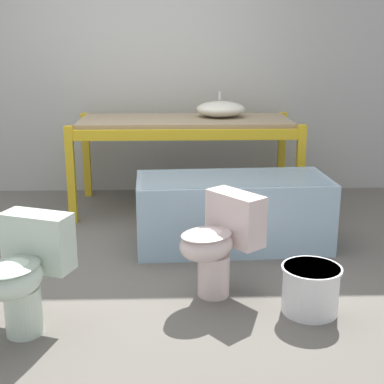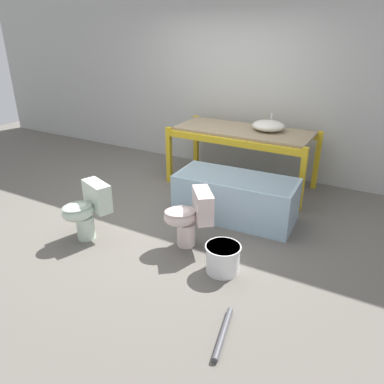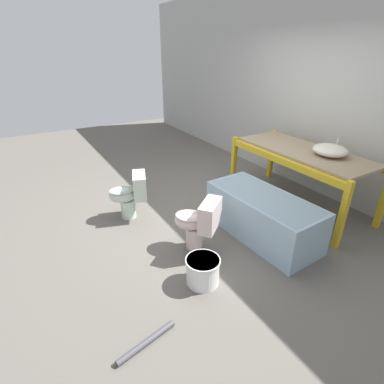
{
  "view_description": "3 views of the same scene",
  "coord_description": "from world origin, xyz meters",
  "px_view_note": "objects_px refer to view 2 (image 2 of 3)",
  "views": [
    {
      "loc": [
        0.42,
        -3.82,
        1.56
      ],
      "look_at": [
        0.52,
        -0.7,
        0.68
      ],
      "focal_mm": 50.0,
      "sensor_mm": 36.0,
      "label": 1
    },
    {
      "loc": [
        2.47,
        -3.8,
        2.26
      ],
      "look_at": [
        0.72,
        -0.69,
        0.65
      ],
      "focal_mm": 35.0,
      "sensor_mm": 36.0,
      "label": 2
    },
    {
      "loc": [
        3.19,
        -2.25,
        2.19
      ],
      "look_at": [
        0.55,
        -0.68,
        0.68
      ],
      "focal_mm": 28.0,
      "sensor_mm": 36.0,
      "label": 3
    }
  ],
  "objects_px": {
    "sink_basin": "(268,126)",
    "bucket_white": "(223,258)",
    "toilet_far": "(87,209)",
    "toilet_near": "(190,216)",
    "bathtub_main": "(235,195)"
  },
  "relations": [
    {
      "from": "sink_basin",
      "to": "bucket_white",
      "type": "distance_m",
      "value": 2.4
    },
    {
      "from": "bucket_white",
      "to": "toilet_near",
      "type": "bearing_deg",
      "value": 152.8
    },
    {
      "from": "sink_basin",
      "to": "bucket_white",
      "type": "xyz_separation_m",
      "value": [
        0.36,
        -2.23,
        -0.79
      ]
    },
    {
      "from": "toilet_near",
      "to": "toilet_far",
      "type": "bearing_deg",
      "value": -107.65
    },
    {
      "from": "sink_basin",
      "to": "toilet_far",
      "type": "distance_m",
      "value": 2.76
    },
    {
      "from": "bathtub_main",
      "to": "toilet_near",
      "type": "xyz_separation_m",
      "value": [
        -0.17,
        -0.84,
        0.05
      ]
    },
    {
      "from": "bathtub_main",
      "to": "toilet_near",
      "type": "height_order",
      "value": "toilet_near"
    },
    {
      "from": "bathtub_main",
      "to": "bucket_white",
      "type": "distance_m",
      "value": 1.18
    },
    {
      "from": "sink_basin",
      "to": "bucket_white",
      "type": "bearing_deg",
      "value": -80.79
    },
    {
      "from": "bucket_white",
      "to": "toilet_far",
      "type": "bearing_deg",
      "value": -174.66
    },
    {
      "from": "bathtub_main",
      "to": "bucket_white",
      "type": "relative_size",
      "value": 4.26
    },
    {
      "from": "toilet_far",
      "to": "bucket_white",
      "type": "height_order",
      "value": "toilet_far"
    },
    {
      "from": "toilet_far",
      "to": "bathtub_main",
      "type": "bearing_deg",
      "value": 65.22
    },
    {
      "from": "sink_basin",
      "to": "bucket_white",
      "type": "height_order",
      "value": "sink_basin"
    },
    {
      "from": "sink_basin",
      "to": "toilet_far",
      "type": "height_order",
      "value": "sink_basin"
    }
  ]
}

